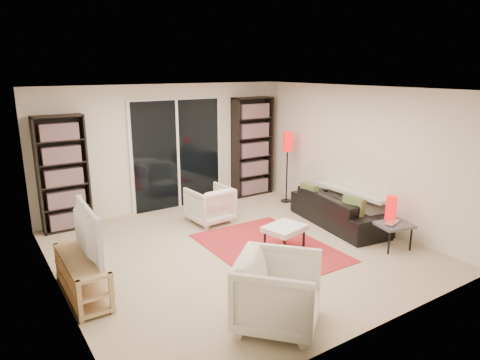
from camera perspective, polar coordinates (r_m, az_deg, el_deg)
name	(u,v)px	position (r m, az deg, el deg)	size (l,w,h in m)	color
floor	(237,250)	(6.60, -0.40, -9.30)	(5.00, 5.00, 0.00)	beige
wall_back	(167,148)	(8.37, -9.74, 4.28)	(5.00, 0.02, 2.40)	silver
wall_front	(375,224)	(4.41, 17.56, -5.67)	(5.00, 0.02, 2.40)	silver
wall_left	(53,202)	(5.34, -23.64, -2.70)	(0.02, 5.00, 2.40)	silver
wall_right	(356,155)	(7.82, 15.21, 3.24)	(0.02, 5.00, 2.40)	silver
ceiling	(237,89)	(6.03, -0.44, 12.01)	(5.00, 5.00, 0.02)	white
sliding_door	(177,154)	(8.45, -8.36, 3.40)	(1.92, 0.08, 2.16)	white
bookshelf_left	(63,174)	(7.71, -22.53, 0.76)	(0.80, 0.30, 1.95)	black
bookshelf_right	(253,147)	(9.17, 1.69, 4.43)	(0.90, 0.30, 2.10)	black
tv_stand	(82,275)	(5.61, -20.27, -11.83)	(0.40, 1.26, 0.50)	tan
tv	(80,233)	(5.40, -20.57, -6.58)	(1.07, 0.14, 0.62)	black
rug	(269,248)	(6.68, 3.84, -8.97)	(1.65, 2.23, 0.01)	#B52428
sofa	(339,209)	(7.71, 13.01, -3.80)	(1.96, 0.77, 0.57)	black
armchair_back	(210,205)	(7.65, -4.03, -3.29)	(0.69, 0.71, 0.65)	silver
armchair_front	(278,292)	(4.68, 5.11, -14.68)	(0.84, 0.86, 0.79)	silver
ottoman	(285,229)	(6.47, 5.98, -6.56)	(0.67, 0.59, 0.40)	silver
side_table	(392,225)	(6.96, 19.61, -5.72)	(0.60, 0.60, 0.40)	#4D4D53
laptop	(395,223)	(6.89, 19.98, -5.45)	(0.33, 0.21, 0.03)	silver
table_lamp	(391,208)	(7.00, 19.51, -3.56)	(0.17, 0.17, 0.38)	red
floor_lamp	(288,148)	(8.67, 6.36, 4.23)	(0.22, 0.22, 1.46)	black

